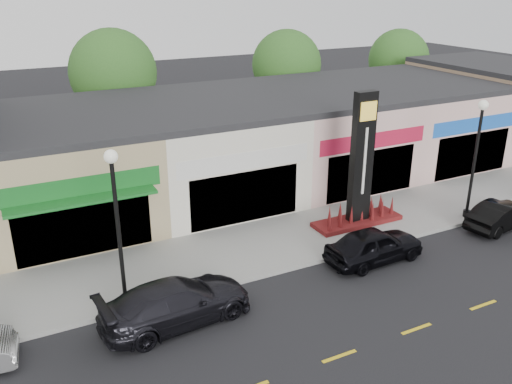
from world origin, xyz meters
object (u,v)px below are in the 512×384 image
lamp_west_near (117,214)px  pylon_sign (360,179)px  car_black_conv (501,215)px  car_black_sedan (374,245)px  lamp_east_near (477,148)px  car_dark_sedan (176,302)px

lamp_west_near → pylon_sign: (11.00, 1.70, -1.20)m
car_black_conv → car_black_sedan: bearing=79.9°
car_black_sedan → car_black_conv: size_ratio=1.08×
lamp_west_near → car_black_conv: bearing=-4.7°
lamp_east_near → pylon_sign: bearing=161.3°
lamp_west_near → lamp_east_near: (16.00, 0.00, 0.00)m
lamp_east_near → car_black_sedan: bearing=-168.9°
lamp_west_near → car_black_conv: 16.92m
lamp_west_near → car_dark_sedan: lamp_west_near is taller
lamp_east_near → pylon_sign: pylon_sign is taller
car_dark_sedan → car_black_sedan: size_ratio=1.22×
lamp_east_near → pylon_sign: size_ratio=0.91×
lamp_east_near → car_dark_sedan: bearing=-173.7°
pylon_sign → car_dark_sedan: pylon_sign is taller
pylon_sign → car_black_conv: size_ratio=1.58×
car_black_sedan → car_black_conv: 7.03m
car_black_conv → lamp_east_near: bearing=15.5°
car_black_sedan → car_dark_sedan: bearing=91.0°
car_black_sedan → lamp_east_near: bearing=-80.4°
pylon_sign → car_black_sedan: pylon_sign is taller
lamp_east_near → car_black_sedan: size_ratio=1.33×
car_black_sedan → pylon_sign: bearing=-27.0°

